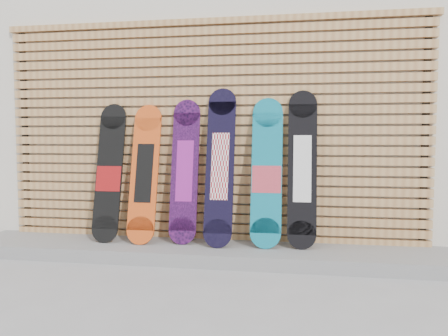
# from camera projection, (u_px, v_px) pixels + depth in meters

# --- Properties ---
(ground) EXTENTS (80.00, 80.00, 0.00)m
(ground) POSITION_uv_depth(u_px,v_px,m) (205.00, 282.00, 3.43)
(ground) COLOR gray
(ground) RESTS_ON ground
(building) EXTENTS (12.00, 5.00, 3.60)m
(building) POSITION_uv_depth(u_px,v_px,m) (283.00, 94.00, 6.67)
(building) COLOR beige
(building) RESTS_ON ground
(concrete_step) EXTENTS (4.60, 0.70, 0.12)m
(concrete_step) POSITION_uv_depth(u_px,v_px,m) (204.00, 252.00, 4.12)
(concrete_step) COLOR slate
(concrete_step) RESTS_ON ground
(slat_wall) EXTENTS (4.26, 0.08, 2.29)m
(slat_wall) POSITION_uv_depth(u_px,v_px,m) (210.00, 130.00, 4.32)
(slat_wall) COLOR #AC7A47
(slat_wall) RESTS_ON ground
(snowboard_0) EXTENTS (0.27, 0.34, 1.36)m
(snowboard_0) POSITION_uv_depth(u_px,v_px,m) (109.00, 173.00, 4.32)
(snowboard_0) COLOR black
(snowboard_0) RESTS_ON concrete_step
(snowboard_1) EXTENTS (0.27, 0.36, 1.35)m
(snowboard_1) POSITION_uv_depth(u_px,v_px,m) (145.00, 173.00, 4.25)
(snowboard_1) COLOR #D24A16
(snowboard_1) RESTS_ON concrete_step
(snowboard_2) EXTENTS (0.26, 0.28, 1.39)m
(snowboard_2) POSITION_uv_depth(u_px,v_px,m) (185.00, 171.00, 4.22)
(snowboard_2) COLOR black
(snowboard_2) RESTS_ON concrete_step
(snowboard_3) EXTENTS (0.27, 0.36, 1.50)m
(snowboard_3) POSITION_uv_depth(u_px,v_px,m) (220.00, 166.00, 4.12)
(snowboard_3) COLOR black
(snowboard_3) RESTS_ON concrete_step
(snowboard_4) EXTENTS (0.29, 0.32, 1.40)m
(snowboard_4) POSITION_uv_depth(u_px,v_px,m) (267.00, 173.00, 4.08)
(snowboard_4) COLOR #0E7089
(snowboard_4) RESTS_ON concrete_step
(snowboard_5) EXTENTS (0.27, 0.29, 1.46)m
(snowboard_5) POSITION_uv_depth(u_px,v_px,m) (302.00, 169.00, 4.04)
(snowboard_5) COLOR black
(snowboard_5) RESTS_ON concrete_step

